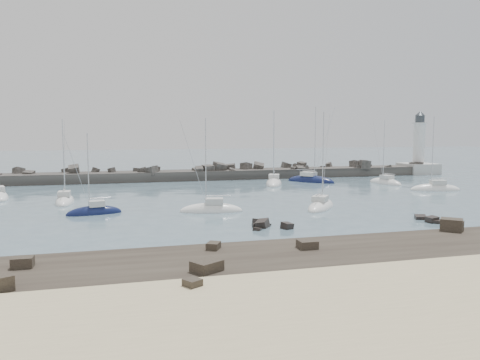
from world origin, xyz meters
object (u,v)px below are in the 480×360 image
at_px(sailboat_6, 311,181).
at_px(sailboat_8, 385,183).
at_px(sailboat_5, 321,207).
at_px(sailboat_7, 435,189).
at_px(sailboat_3, 211,211).
at_px(lighthouse, 418,160).
at_px(sailboat_4, 274,184).
at_px(sailboat_2, 65,202).
at_px(sailboat_1, 94,213).

distance_m(sailboat_6, sailboat_8, 13.38).
xyz_separation_m(sailboat_5, sailboat_7, (25.15, 11.32, 0.01)).
height_order(sailboat_3, sailboat_8, sailboat_8).
bearing_deg(sailboat_3, lighthouse, 34.21).
bearing_deg(sailboat_4, sailboat_3, -123.29).
relative_size(sailboat_2, sailboat_4, 0.85).
bearing_deg(lighthouse, sailboat_4, -162.33).
distance_m(sailboat_4, sailboat_8, 20.27).
relative_size(sailboat_5, sailboat_8, 1.03).
relative_size(sailboat_4, sailboat_8, 1.14).
bearing_deg(sailboat_6, sailboat_3, -131.88).
xyz_separation_m(sailboat_1, sailboat_3, (13.19, -1.97, -0.00)).
xyz_separation_m(sailboat_1, sailboat_7, (51.87, 8.46, -0.00)).
xyz_separation_m(sailboat_5, sailboat_8, (22.79, 21.91, 0.00)).
xyz_separation_m(sailboat_4, sailboat_5, (-2.94, -25.97, -0.01)).
relative_size(sailboat_1, sailboat_4, 0.71).
bearing_deg(sailboat_5, lighthouse, 42.73).
relative_size(sailboat_3, sailboat_7, 0.93).
bearing_deg(sailboat_7, lighthouse, 58.93).
height_order(sailboat_1, sailboat_2, sailboat_2).
height_order(sailboat_2, sailboat_5, sailboat_5).
relative_size(lighthouse, sailboat_4, 1.03).
xyz_separation_m(sailboat_1, sailboat_2, (-4.11, 9.88, -0.00)).
height_order(sailboat_2, sailboat_7, sailboat_7).
bearing_deg(sailboat_3, sailboat_5, -3.76).
distance_m(sailboat_2, sailboat_6, 44.66).
height_order(sailboat_4, sailboat_5, sailboat_4).
distance_m(sailboat_1, sailboat_4, 37.60).
height_order(sailboat_4, sailboat_7, sailboat_4).
distance_m(lighthouse, sailboat_4, 40.42).
distance_m(sailboat_4, sailboat_6, 8.42).
bearing_deg(sailboat_3, sailboat_4, 56.71).
height_order(sailboat_1, sailboat_7, sailboat_7).
height_order(sailboat_5, sailboat_7, sailboat_5).
relative_size(sailboat_2, sailboat_6, 0.79).
bearing_deg(sailboat_5, sailboat_6, 68.69).
relative_size(sailboat_2, sailboat_7, 0.94).
bearing_deg(sailboat_7, sailboat_6, 129.76).
xyz_separation_m(sailboat_1, sailboat_4, (29.66, 23.11, 0.00)).
bearing_deg(sailboat_7, sailboat_2, 178.54).
xyz_separation_m(lighthouse, sailboat_4, (-38.42, -12.24, -2.94)).
xyz_separation_m(sailboat_7, sailboat_8, (-2.36, 10.59, -0.01)).
distance_m(sailboat_2, sailboat_5, 33.36).
relative_size(sailboat_1, sailboat_3, 0.85).
bearing_deg(lighthouse, sailboat_7, -121.07).
height_order(sailboat_3, sailboat_5, sailboat_5).
distance_m(lighthouse, sailboat_1, 76.76).
relative_size(sailboat_6, sailboat_7, 1.19).
xyz_separation_m(lighthouse, sailboat_5, (-41.35, -38.20, -2.96)).
height_order(sailboat_1, sailboat_4, sailboat_4).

